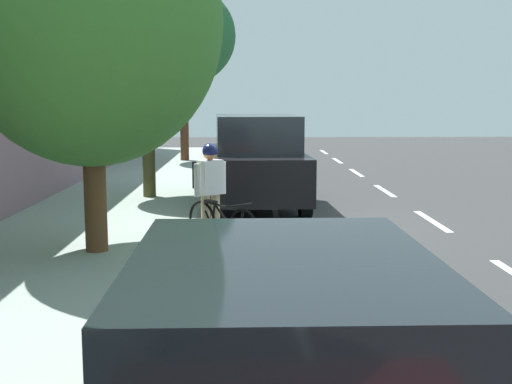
{
  "coord_description": "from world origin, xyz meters",
  "views": [
    {
      "loc": [
        0.83,
        11.87,
        2.3
      ],
      "look_at": [
        0.65,
        3.15,
        1.07
      ],
      "focal_mm": 45.48,
      "sensor_mm": 36.0,
      "label": 1
    }
  ],
  "objects_px": {
    "parked_sedan_white_nearest": "(252,142)",
    "street_tree_far_end": "(89,22)",
    "street_tree_near_cyclist": "(183,36)",
    "street_tree_mid_block": "(146,54)",
    "bicycle_at_curb": "(222,225)",
    "cyclist_with_backpack": "(209,183)",
    "parked_suv_black_second": "(256,160)"
  },
  "relations": [
    {
      "from": "parked_sedan_white_nearest",
      "to": "street_tree_far_end",
      "type": "bearing_deg",
      "value": 80.59
    },
    {
      "from": "street_tree_near_cyclist",
      "to": "street_tree_mid_block",
      "type": "height_order",
      "value": "street_tree_near_cyclist"
    },
    {
      "from": "street_tree_mid_block",
      "to": "bicycle_at_curb",
      "type": "bearing_deg",
      "value": 111.17
    },
    {
      "from": "cyclist_with_backpack",
      "to": "street_tree_far_end",
      "type": "distance_m",
      "value": 3.12
    },
    {
      "from": "parked_sedan_white_nearest",
      "to": "parked_suv_black_second",
      "type": "height_order",
      "value": "parked_suv_black_second"
    },
    {
      "from": "cyclist_with_backpack",
      "to": "street_tree_mid_block",
      "type": "xyz_separation_m",
      "value": [
        1.57,
        -4.15,
        2.34
      ]
    },
    {
      "from": "bicycle_at_curb",
      "to": "street_tree_near_cyclist",
      "type": "bearing_deg",
      "value": -82.54
    },
    {
      "from": "parked_suv_black_second",
      "to": "street_tree_mid_block",
      "type": "distance_m",
      "value": 3.39
    },
    {
      "from": "street_tree_near_cyclist",
      "to": "parked_sedan_white_nearest",
      "type": "bearing_deg",
      "value": -169.28
    },
    {
      "from": "parked_sedan_white_nearest",
      "to": "cyclist_with_backpack",
      "type": "relative_size",
      "value": 2.76
    },
    {
      "from": "parked_suv_black_second",
      "to": "bicycle_at_curb",
      "type": "xyz_separation_m",
      "value": [
        0.61,
        3.96,
        -0.66
      ]
    },
    {
      "from": "street_tree_far_end",
      "to": "bicycle_at_curb",
      "type": "bearing_deg",
      "value": -157.29
    },
    {
      "from": "bicycle_at_curb",
      "to": "street_tree_far_end",
      "type": "relative_size",
      "value": 0.26
    },
    {
      "from": "street_tree_near_cyclist",
      "to": "street_tree_mid_block",
      "type": "distance_m",
      "value": 9.13
    },
    {
      "from": "bicycle_at_curb",
      "to": "cyclist_with_backpack",
      "type": "relative_size",
      "value": 0.83
    },
    {
      "from": "parked_suv_black_second",
      "to": "street_tree_mid_block",
      "type": "relative_size",
      "value": 1.11
    },
    {
      "from": "bicycle_at_curb",
      "to": "street_tree_near_cyclist",
      "type": "height_order",
      "value": "street_tree_near_cyclist"
    },
    {
      "from": "bicycle_at_curb",
      "to": "street_tree_mid_block",
      "type": "distance_m",
      "value": 5.76
    },
    {
      "from": "bicycle_at_curb",
      "to": "street_tree_far_end",
      "type": "height_order",
      "value": "street_tree_far_end"
    },
    {
      "from": "parked_sedan_white_nearest",
      "to": "street_tree_far_end",
      "type": "height_order",
      "value": "street_tree_far_end"
    },
    {
      "from": "parked_suv_black_second",
      "to": "street_tree_far_end",
      "type": "bearing_deg",
      "value": 62.98
    },
    {
      "from": "street_tree_mid_block",
      "to": "street_tree_far_end",
      "type": "xyz_separation_m",
      "value": [
        0.0,
        5.37,
        0.06
      ]
    },
    {
      "from": "cyclist_with_backpack",
      "to": "street_tree_near_cyclist",
      "type": "relative_size",
      "value": 0.26
    },
    {
      "from": "cyclist_with_backpack",
      "to": "street_tree_mid_block",
      "type": "relative_size",
      "value": 0.37
    },
    {
      "from": "cyclist_with_backpack",
      "to": "street_tree_near_cyclist",
      "type": "distance_m",
      "value": 13.76
    },
    {
      "from": "bicycle_at_curb",
      "to": "cyclist_with_backpack",
      "type": "bearing_deg",
      "value": -65.24
    },
    {
      "from": "parked_suv_black_second",
      "to": "cyclist_with_backpack",
      "type": "height_order",
      "value": "parked_suv_black_second"
    },
    {
      "from": "cyclist_with_backpack",
      "to": "street_tree_near_cyclist",
      "type": "xyz_separation_m",
      "value": [
        1.57,
        -13.19,
        3.6
      ]
    },
    {
      "from": "parked_suv_black_second",
      "to": "street_tree_near_cyclist",
      "type": "relative_size",
      "value": 0.77
    },
    {
      "from": "cyclist_with_backpack",
      "to": "street_tree_far_end",
      "type": "bearing_deg",
      "value": 37.81
    },
    {
      "from": "bicycle_at_curb",
      "to": "street_tree_near_cyclist",
      "type": "relative_size",
      "value": 0.22
    },
    {
      "from": "street_tree_near_cyclist",
      "to": "street_tree_mid_block",
      "type": "bearing_deg",
      "value": 90.0
    }
  ]
}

